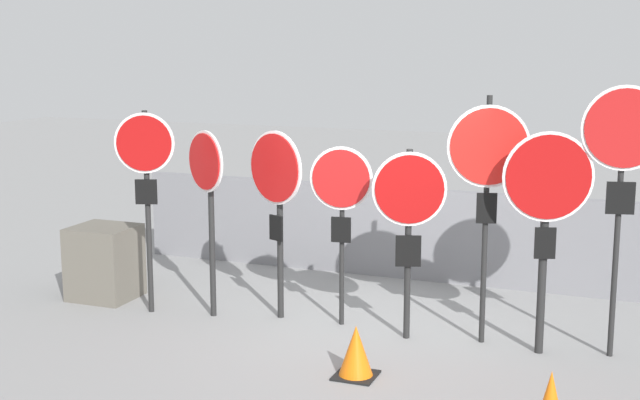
# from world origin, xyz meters

# --- Properties ---
(ground_plane) EXTENTS (40.00, 40.00, 0.00)m
(ground_plane) POSITION_xyz_m (0.00, 0.00, 0.00)
(ground_plane) COLOR gray
(fence_back) EXTENTS (8.12, 0.12, 1.22)m
(fence_back) POSITION_xyz_m (0.00, 2.18, 0.61)
(fence_back) COLOR slate
(fence_back) RESTS_ON ground
(stop_sign_0) EXTENTS (0.66, 0.25, 2.36)m
(stop_sign_0) POSITION_xyz_m (-2.60, -0.35, 1.73)
(stop_sign_0) COLOR black
(stop_sign_0) RESTS_ON ground
(stop_sign_1) EXTENTS (0.61, 0.38, 2.15)m
(stop_sign_1) POSITION_xyz_m (-1.89, -0.22, 1.56)
(stop_sign_1) COLOR black
(stop_sign_1) RESTS_ON ground
(stop_sign_2) EXTENTS (0.76, 0.36, 2.15)m
(stop_sign_2) POSITION_xyz_m (-1.14, -0.00, 1.55)
(stop_sign_2) COLOR black
(stop_sign_2) RESTS_ON ground
(stop_sign_3) EXTENTS (0.69, 0.15, 2.01)m
(stop_sign_3) POSITION_xyz_m (-0.38, 0.02, 1.50)
(stop_sign_3) COLOR black
(stop_sign_3) RESTS_ON ground
(stop_sign_4) EXTENTS (0.74, 0.28, 2.04)m
(stop_sign_4) POSITION_xyz_m (0.44, -0.16, 1.44)
(stop_sign_4) COLOR black
(stop_sign_4) RESTS_ON ground
(stop_sign_5) EXTENTS (0.81, 0.29, 2.60)m
(stop_sign_5) POSITION_xyz_m (1.21, -0.00, 1.90)
(stop_sign_5) COLOR black
(stop_sign_5) RESTS_ON ground
(stop_sign_6) EXTENTS (0.86, 0.32, 2.28)m
(stop_sign_6) POSITION_xyz_m (1.82, -0.11, 1.59)
(stop_sign_6) COLOR black
(stop_sign_6) RESTS_ON ground
(stop_sign_7) EXTENTS (0.81, 0.23, 2.73)m
(stop_sign_7) POSITION_xyz_m (2.50, 0.05, 2.07)
(stop_sign_7) COLOR black
(stop_sign_7) RESTS_ON ground
(traffic_cone_0) EXTENTS (0.39, 0.39, 0.50)m
(traffic_cone_0) POSITION_xyz_m (0.27, -1.36, 0.25)
(traffic_cone_0) COLOR black
(traffic_cone_0) RESTS_ON ground
(storage_crate) EXTENTS (0.74, 0.70, 0.90)m
(storage_crate) POSITION_xyz_m (-3.44, -0.02, 0.45)
(storage_crate) COLOR #605B51
(storage_crate) RESTS_ON ground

